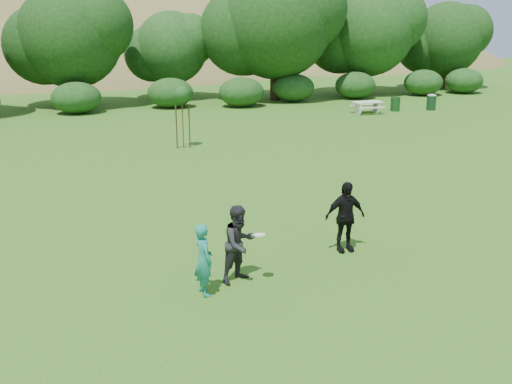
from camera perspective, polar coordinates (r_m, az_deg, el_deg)
ground at (r=13.82m, az=4.05°, el=-7.83°), size 120.00×120.00×0.00m
player_teal at (r=12.41m, az=-5.27°, el=-6.74°), size 0.47×0.65×1.63m
player_grey at (r=12.95m, az=-1.66°, el=-5.19°), size 1.09×0.99×1.81m
player_black at (r=14.76m, az=8.89°, el=-2.46°), size 1.10×0.47×1.86m
trash_can_near at (r=38.44m, az=13.75°, el=8.54°), size 0.60×0.60×0.90m
frisbee at (r=12.67m, az=0.34°, el=-4.30°), size 0.27×0.27×0.06m
sapling at (r=26.39m, az=-7.43°, el=9.52°), size 0.70×0.70×2.85m
picnic_table at (r=37.01m, az=11.08°, el=8.50°), size 1.80×1.48×0.76m
trash_can_lidded at (r=39.46m, az=17.13°, el=8.62°), size 0.60×0.60×1.05m
hillside at (r=82.05m, az=-15.31°, el=3.90°), size 150.00×72.00×52.00m
tree_row at (r=41.04m, az=-7.58°, el=15.59°), size 53.92×10.38×9.62m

